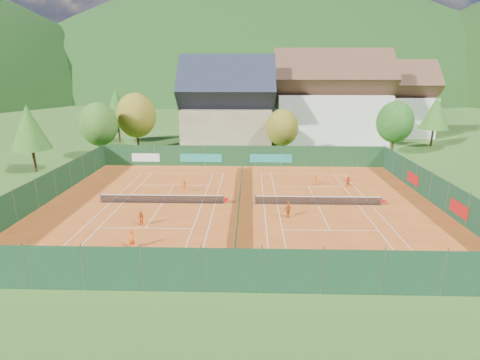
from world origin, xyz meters
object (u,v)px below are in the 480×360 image
ball_hopper (412,254)px  player_right_far_a (316,180)px  player_right_near (288,210)px  player_right_far_b (348,181)px  chalet (227,110)px  player_left_mid (141,219)px  player_left_near (132,239)px  hotel_block_b (389,104)px  player_left_far (184,186)px  hotel_block_a (330,103)px

ball_hopper → player_right_far_a: 19.04m
player_right_near → player_right_far_b: 12.93m
chalet → player_right_far_b: 28.82m
ball_hopper → player_left_mid: 21.99m
ball_hopper → player_left_near: (-20.70, 1.42, 0.20)m
chalet → player_left_near: size_ratio=10.77×
hotel_block_b → ball_hopper: (-17.26, -55.67, -6.06)m
player_right_far_a → player_right_far_b: bearing=176.3°
player_right_far_b → player_left_far: bearing=6.7°
player_right_near → player_right_far_b: (8.04, 10.12, -0.15)m
player_left_mid → player_left_far: bearing=93.1°
hotel_block_b → player_right_near: size_ratio=11.67×
hotel_block_a → ball_hopper: bearing=-93.9°
hotel_block_b → ball_hopper: bearing=-107.2°
chalet → player_left_far: size_ratio=12.04×
player_right_far_a → player_right_far_b: (3.75, -0.40, -0.01)m
player_left_mid → chalet: bearing=96.9°
ball_hopper → player_left_near: 20.75m
hotel_block_a → player_right_far_a: hotel_block_a is taller
player_left_mid → player_right_far_b: (21.15, 12.47, -0.08)m
hotel_block_a → ball_hopper: 48.27m
player_left_far → player_right_far_b: player_left_far is taller
player_left_mid → player_right_near: (13.11, 2.35, 0.07)m
chalet → hotel_block_b: 35.85m
hotel_block_b → chalet: bearing=-157.0°
chalet → hotel_block_a: size_ratio=0.75×
chalet → player_left_mid: 36.80m
hotel_block_b → player_right_far_b: 41.68m
hotel_block_a → player_left_near: size_ratio=14.36×
ball_hopper → chalet: bearing=110.7°
hotel_block_a → player_right_near: (-11.37, -39.55, -6.64)m
ball_hopper → player_right_far_a: player_right_far_a is taller
hotel_block_a → player_right_near: size_ratio=14.58×
player_left_mid → player_right_near: size_ratio=0.91×
chalet → player_right_far_a: (11.92, -23.02, -6.03)m
hotel_block_b → player_right_far_b: (-17.33, -37.42, -6.03)m
hotel_block_b → player_right_far_b: size_ratio=14.61×
chalet → player_right_far_b: bearing=-56.2°
ball_hopper → hotel_block_a: bearing=86.1°
ball_hopper → player_right_near: size_ratio=0.54×
player_left_far → player_right_far_b: size_ratio=1.14×
player_right_far_a → player_right_far_b: 3.77m
player_right_near → player_right_far_a: (4.29, 10.52, -0.14)m
player_right_near → player_right_far_b: player_right_near is taller
player_left_near → player_right_far_b: (20.63, 16.82, -0.16)m
hotel_block_a → ball_hopper: hotel_block_a is taller
chalet → player_left_near: (-4.96, -40.25, -5.87)m
player_left_mid → player_left_far: player_left_mid is taller
player_left_near → player_left_mid: size_ratio=1.12×
hotel_block_a → hotel_block_b: bearing=29.7°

